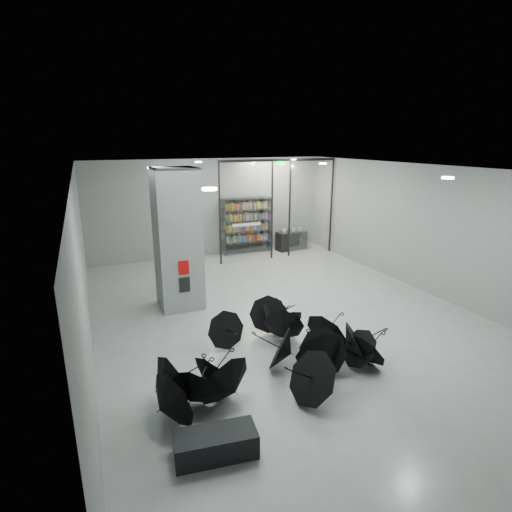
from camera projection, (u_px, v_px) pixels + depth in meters
name	position (u px, v px, depth m)	size (l,w,h in m)	color
room	(290.00, 215.00, 10.40)	(14.00, 14.02, 4.01)	gray
column	(178.00, 239.00, 11.46)	(1.20, 1.20, 4.00)	slate
fire_cabinet	(184.00, 268.00, 11.09)	(0.28, 0.04, 0.38)	#A50A07
info_panel	(185.00, 285.00, 11.23)	(0.30, 0.03, 0.42)	black
exit_sign	(282.00, 164.00, 15.72)	(0.30, 0.06, 0.15)	#0CE533
glass_partition	(279.00, 205.00, 16.35)	(5.06, 0.08, 4.00)	silver
bench	(216.00, 444.00, 6.24)	(1.27, 0.54, 0.41)	black
bookshelf	(247.00, 225.00, 17.39)	(2.15, 0.43, 2.36)	black
shop_counter	(291.00, 241.00, 18.02)	(1.36, 0.54, 0.82)	black
umbrella_cluster	(278.00, 359.00, 8.44)	(5.45, 4.44, 1.33)	black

